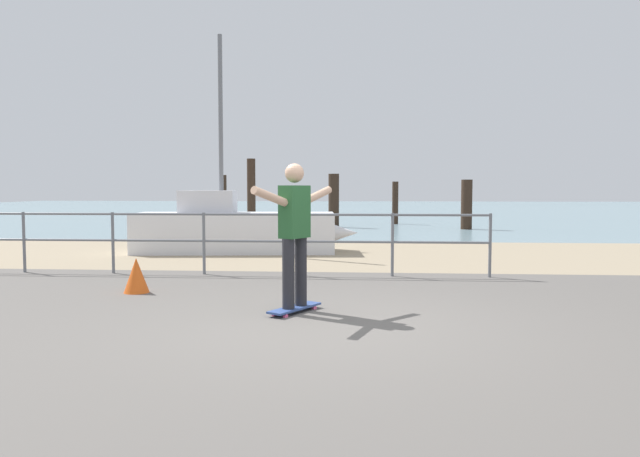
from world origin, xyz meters
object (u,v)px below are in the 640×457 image
object	(u,v)px
sailboat	(242,230)
traffic_cone	(136,276)
skateboarder	(295,226)
skateboard	(295,308)

from	to	relation	value
sailboat	traffic_cone	distance (m)	5.38
skateboarder	traffic_cone	distance (m)	2.71
skateboarder	skateboard	bearing A→B (deg)	135.00
sailboat	skateboard	xyz separation A→B (m)	(1.95, -6.52, -0.45)
skateboard	skateboarder	xyz separation A→B (m)	(0.00, -0.00, 0.95)
skateboard	traffic_cone	world-z (taller)	traffic_cone
sailboat	traffic_cone	world-z (taller)	sailboat
skateboard	skateboarder	bearing A→B (deg)	-45.00
sailboat	skateboarder	bearing A→B (deg)	-73.36
skateboard	traffic_cone	xyz separation A→B (m)	(-2.32, 1.16, 0.18)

